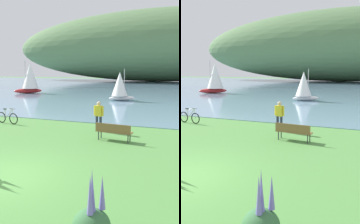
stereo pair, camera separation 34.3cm
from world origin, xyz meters
The scene contains 8 objects.
bay_water centered at (0.00, 49.10, 0.02)m, with size 180.00×80.00×0.04m, color #6B8EA8.
distant_hillside centered at (-4.33, 73.11, 10.28)m, with size 90.10×28.00×20.49m, color #567A4C.
park_bench_near_camera centered at (2.19, 5.47, 0.52)m, with size 1.83×0.63×0.88m.
bicycle_leaning_near_bench centered at (-5.40, 7.09, 0.40)m, with size 1.76×0.28×1.01m.
person_at_shoreline centered at (0.85, 7.14, 0.98)m, with size 0.61×0.27×1.71m.
echium_bush_beside_closest centered at (3.84, -2.03, 0.42)m, with size 0.79×0.79×1.57m.
sailboat_nearest_to_shore centered at (-16.27, 26.08, 2.25)m, with size 3.84×3.63×4.69m.
sailboat_mid_bay centered at (-1.67, 21.75, 1.69)m, with size 3.02×2.40×3.50m.
Camera 2 is at (5.84, -6.40, 3.47)m, focal length 41.78 mm.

